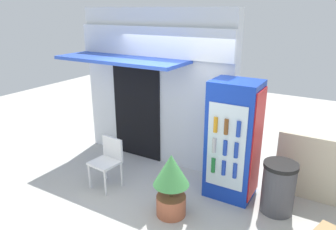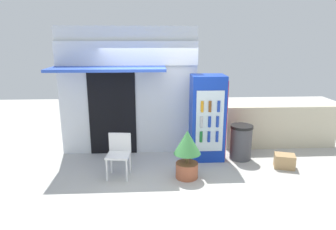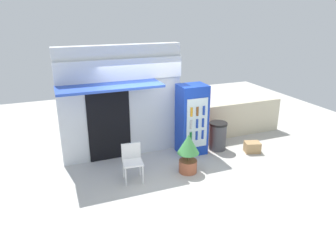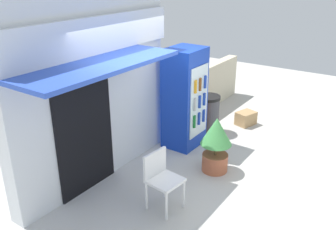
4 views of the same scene
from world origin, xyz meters
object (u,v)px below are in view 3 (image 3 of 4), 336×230
drink_cooler (192,120)px  cardboard_box (252,147)px  trash_bin (218,136)px  plastic_chair (132,159)px  potted_plant_near_shop (188,151)px

drink_cooler → cardboard_box: (1.59, -0.63, -0.82)m
trash_bin → cardboard_box: 1.01m
trash_bin → cardboard_box: trash_bin is taller
plastic_chair → trash_bin: size_ratio=1.07×
potted_plant_near_shop → cardboard_box: size_ratio=2.37×
plastic_chair → cardboard_box: plastic_chair is taller
trash_bin → cardboard_box: size_ratio=1.94×
drink_cooler → trash_bin: 0.96m
drink_cooler → potted_plant_near_shop: bearing=-120.1°
drink_cooler → plastic_chair: bearing=-157.2°
drink_cooler → trash_bin: (0.78, -0.09, -0.56)m
drink_cooler → trash_bin: drink_cooler is taller
drink_cooler → cardboard_box: bearing=-21.6°
drink_cooler → potted_plant_near_shop: drink_cooler is taller
plastic_chair → drink_cooler: bearing=22.8°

